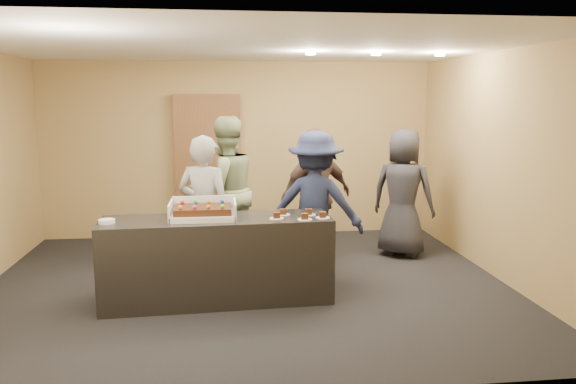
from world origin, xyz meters
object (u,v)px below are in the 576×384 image
object	(u,v)px
sheet_cake	(203,209)
person_sage_man	(225,191)
cake_box	(203,214)
person_navy_man	(315,206)
person_server_grey	(205,213)
person_brown_extra	(316,196)
serving_counter	(217,260)
storage_cabinet	(208,167)
person_dark_suit	(403,193)
plate_stack	(107,221)

from	to	relation	value
sheet_cake	person_sage_man	bearing A→B (deg)	80.25
cake_box	person_navy_man	world-z (taller)	person_navy_man
cake_box	person_sage_man	world-z (taller)	person_sage_man
cake_box	person_sage_man	size ratio (longest dim) A/B	0.36
person_server_grey	person_brown_extra	xyz separation A→B (m)	(1.42, 0.86, 0.01)
serving_counter	cake_box	xyz separation A→B (m)	(-0.14, 0.03, 0.50)
serving_counter	cake_box	size ratio (longest dim) A/B	3.50
storage_cabinet	person_dark_suit	xyz separation A→B (m)	(2.65, -1.38, -0.23)
storage_cabinet	person_server_grey	xyz separation A→B (m)	(0.01, -2.41, -0.23)
cake_box	person_brown_extra	world-z (taller)	person_brown_extra
cake_box	person_navy_man	distance (m)	1.45
cake_box	person_sage_man	bearing A→B (deg)	80.09
sheet_cake	person_sage_man	size ratio (longest dim) A/B	0.30
serving_counter	person_brown_extra	xyz separation A→B (m)	(1.28, 1.31, 0.44)
person_navy_man	person_dark_suit	xyz separation A→B (m)	(1.35, 0.82, -0.01)
person_sage_man	person_navy_man	xyz separation A→B (m)	(1.06, -0.73, -0.08)
cake_box	plate_stack	bearing A→B (deg)	-171.94
cake_box	person_sage_man	distance (m)	1.39
storage_cabinet	person_dark_suit	world-z (taller)	storage_cabinet
person_server_grey	person_brown_extra	size ratio (longest dim) A/B	0.99
cake_box	sheet_cake	xyz separation A→B (m)	(-0.00, -0.03, 0.05)
person_brown_extra	person_navy_man	bearing A→B (deg)	56.20
serving_counter	person_sage_man	bearing A→B (deg)	83.05
serving_counter	sheet_cake	bearing A→B (deg)	177.17
sheet_cake	person_brown_extra	size ratio (longest dim) A/B	0.33
sheet_cake	person_sage_man	xyz separation A→B (m)	(0.24, 1.39, -0.04)
person_sage_man	person_dark_suit	distance (m)	2.41
plate_stack	person_server_grey	size ratio (longest dim) A/B	0.09
plate_stack	person_dark_suit	distance (m)	3.94
plate_stack	person_navy_man	distance (m)	2.39
storage_cabinet	person_dark_suit	distance (m)	3.00
person_brown_extra	person_dark_suit	bearing A→B (deg)	164.40
cake_box	plate_stack	size ratio (longest dim) A/B	4.19
person_dark_suit	person_brown_extra	bearing A→B (deg)	41.22
storage_cabinet	person_navy_man	distance (m)	2.57
person_server_grey	sheet_cake	bearing A→B (deg)	112.77
person_brown_extra	storage_cabinet	bearing A→B (deg)	-70.68
sheet_cake	person_navy_man	bearing A→B (deg)	27.00
plate_stack	person_server_grey	distance (m)	1.11
person_server_grey	serving_counter	bearing A→B (deg)	129.97
person_server_grey	person_sage_man	xyz separation A→B (m)	(0.23, 0.94, 0.09)
serving_counter	plate_stack	size ratio (longest dim) A/B	14.66
person_server_grey	plate_stack	bearing A→B (deg)	53.56
person_server_grey	person_navy_man	xyz separation A→B (m)	(1.30, 0.21, 0.01)
plate_stack	cake_box	bearing A→B (deg)	8.06
person_sage_man	plate_stack	bearing A→B (deg)	26.43
person_sage_man	person_dark_suit	world-z (taller)	person_sage_man
storage_cabinet	person_brown_extra	distance (m)	2.12
plate_stack	person_dark_suit	size ratio (longest dim) A/B	0.09
plate_stack	person_navy_man	xyz separation A→B (m)	(2.26, 0.77, -0.04)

